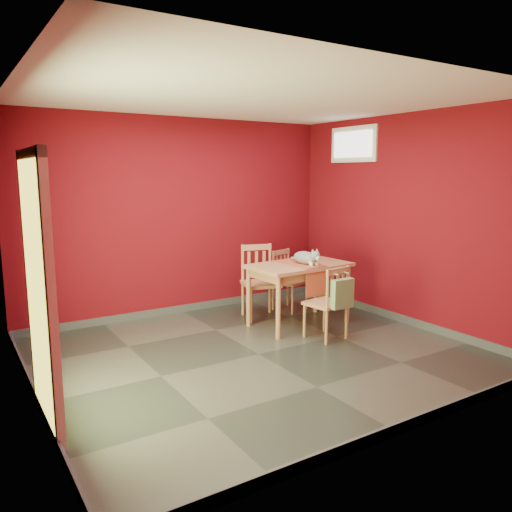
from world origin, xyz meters
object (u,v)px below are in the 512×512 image
cat (305,255)px  picture_frame (322,287)px  chair_far_left (260,281)px  chair_far_right (288,279)px  dining_table (299,271)px  tote_bag (342,293)px  chair_near (328,302)px

cat → picture_frame: size_ratio=1.26×
chair_far_left → chair_far_right: bearing=11.3°
chair_far_right → dining_table: bearing=-114.8°
cat → tote_bag: bearing=-121.1°
dining_table → cat: (0.05, -0.06, 0.21)m
chair_near → chair_far_right: bearing=74.7°
dining_table → chair_far_left: (-0.24, 0.56, -0.20)m
dining_table → tote_bag: size_ratio=3.25×
chair_far_right → chair_near: (-0.36, -1.31, 0.01)m
cat → chair_far_left: bearing=90.4°
picture_frame → chair_near: bearing=-127.6°
dining_table → chair_near: bearing=-94.6°
chair_far_right → picture_frame: (0.85, 0.26, -0.26)m
dining_table → chair_near: (-0.05, -0.65, -0.25)m
dining_table → tote_bag: bearing=-92.3°
chair_far_right → tote_bag: chair_far_right is taller
chair_far_right → chair_near: 1.36m
chair_far_left → cat: bearing=-64.5°
chair_far_left → picture_frame: 1.49m
cat → picture_frame: bearing=16.5°
chair_near → picture_frame: 2.00m
chair_near → cat: size_ratio=1.93×
tote_bag → cat: size_ratio=0.89×
chair_far_right → cat: size_ratio=1.88×
dining_table → picture_frame: (1.16, 0.93, -0.52)m
cat → picture_frame: cat is taller
chair_near → tote_bag: (0.02, -0.21, 0.14)m
chair_far_right → picture_frame: chair_far_right is taller
picture_frame → chair_far_left: bearing=-165.2°
chair_far_right → chair_near: size_ratio=0.97×
dining_table → chair_near: chair_near is taller
cat → chair_far_right: bearing=45.3°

